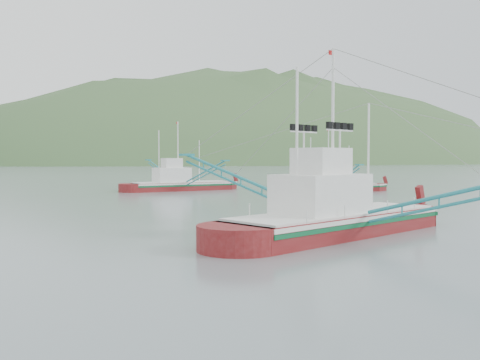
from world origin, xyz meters
name	(u,v)px	position (x,y,z in m)	size (l,w,h in m)	color
ground	(284,234)	(0.00, 0.00, 0.00)	(1200.00, 1200.00, 0.00)	slate
main_boat	(336,197)	(2.50, -2.08, 2.36)	(17.52, 30.03, 12.42)	maroon
bg_boat_right	(330,178)	(29.76, 33.95, 1.93)	(13.65, 23.11, 9.73)	maroon
bg_boat_far	(180,180)	(10.78, 45.42, 1.51)	(15.14, 27.15, 10.98)	maroon
headland_right	(254,163)	(240.00, 430.00, 0.00)	(684.00, 432.00, 306.00)	#38592E
ridge_distant	(11,163)	(30.00, 560.00, 0.00)	(960.00, 400.00, 240.00)	slate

